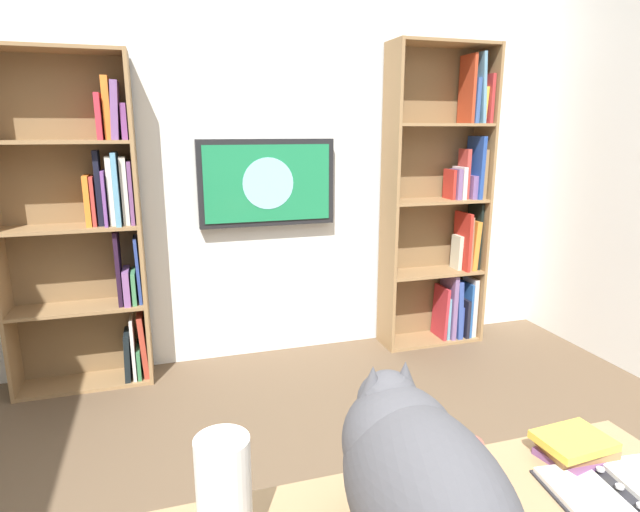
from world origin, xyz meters
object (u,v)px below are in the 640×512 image
at_px(desk_book_stack, 575,447).
at_px(coffee_mug, 467,459).
at_px(bookshelf_right, 88,228).
at_px(paper_towel_roll, 224,497).
at_px(cat, 417,479).
at_px(bookshelf_left, 446,212).
at_px(open_binder, 619,490).
at_px(wall_mounted_tv, 268,183).

bearing_deg(desk_book_stack, coffee_mug, -3.92).
distance_m(bookshelf_right, paper_towel_roll, 2.47).
bearing_deg(desk_book_stack, cat, 16.48).
bearing_deg(bookshelf_left, desk_book_stack, 67.37).
xyz_separation_m(bookshelf_left, desk_book_stack, (0.99, 2.37, -0.22)).
distance_m(bookshelf_right, open_binder, 2.90).
xyz_separation_m(wall_mounted_tv, desk_book_stack, (-0.31, 2.45, -0.46)).
relative_size(open_binder, coffee_mug, 3.68).
xyz_separation_m(open_binder, coffee_mug, (0.31, -0.16, 0.04)).
bearing_deg(coffee_mug, open_binder, 152.59).
distance_m(bookshelf_left, cat, 2.96).
xyz_separation_m(coffee_mug, desk_book_stack, (-0.31, 0.02, -0.01)).
relative_size(bookshelf_right, cat, 3.05).
bearing_deg(open_binder, wall_mounted_tv, -83.15).
relative_size(bookshelf_left, open_binder, 6.03).
relative_size(bookshelf_left, wall_mounted_tv, 2.35).
height_order(wall_mounted_tv, desk_book_stack, wall_mounted_tv).
bearing_deg(wall_mounted_tv, cat, 84.77).
relative_size(wall_mounted_tv, open_binder, 2.56).
bearing_deg(desk_book_stack, bookshelf_right, -59.07).
xyz_separation_m(wall_mounted_tv, cat, (0.24, 2.61, -0.32)).
height_order(bookshelf_left, open_binder, bookshelf_left).
xyz_separation_m(wall_mounted_tv, open_binder, (-0.31, 2.59, -0.49)).
xyz_separation_m(bookshelf_left, cat, (1.54, 2.53, -0.08)).
xyz_separation_m(bookshelf_left, paper_towel_roll, (1.90, 2.41, -0.13)).
relative_size(bookshelf_left, bookshelf_right, 1.07).
relative_size(bookshelf_left, paper_towel_roll, 8.21).
bearing_deg(bookshelf_right, wall_mounted_tv, -175.85).
height_order(cat, desk_book_stack, cat).
bearing_deg(cat, coffee_mug, -142.24).
bearing_deg(coffee_mug, paper_towel_roll, 6.38).
bearing_deg(open_binder, paper_towel_roll, -5.99).
xyz_separation_m(cat, open_binder, (-0.55, -0.02, -0.17)).
relative_size(cat, coffee_mug, 6.83).
distance_m(paper_towel_roll, desk_book_stack, 0.92).
height_order(cat, coffee_mug, cat).
height_order(cat, open_binder, cat).
bearing_deg(bookshelf_left, wall_mounted_tv, -3.70).
height_order(bookshelf_left, coffee_mug, bookshelf_left).
relative_size(bookshelf_right, wall_mounted_tv, 2.21).
relative_size(bookshelf_right, paper_towel_roll, 7.70).
height_order(cat, paper_towel_roll, cat).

